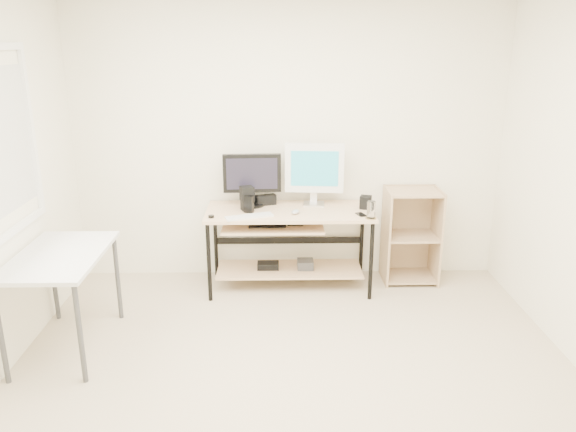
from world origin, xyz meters
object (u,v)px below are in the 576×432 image
(desk, at_px, (287,232))
(shelf_unit, at_px, (410,234))
(side_table, at_px, (60,264))
(black_monitor, at_px, (252,176))
(audio_controller, at_px, (249,204))
(white_imac, at_px, (314,170))

(desk, distance_m, shelf_unit, 1.19)
(desk, relative_size, side_table, 1.50)
(side_table, height_order, black_monitor, black_monitor)
(side_table, xyz_separation_m, audio_controller, (1.32, 0.98, 0.16))
(black_monitor, bearing_deg, audio_controller, -99.13)
(shelf_unit, relative_size, audio_controller, 5.81)
(side_table, relative_size, black_monitor, 1.89)
(side_table, bearing_deg, audio_controller, 36.77)
(audio_controller, bearing_deg, black_monitor, 102.81)
(desk, xyz_separation_m, shelf_unit, (1.18, 0.16, -0.09))
(audio_controller, bearing_deg, side_table, -124.05)
(shelf_unit, bearing_deg, side_table, -156.67)
(shelf_unit, bearing_deg, desk, -172.23)
(desk, height_order, black_monitor, black_monitor)
(shelf_unit, bearing_deg, white_imac, -179.79)
(side_table, height_order, shelf_unit, shelf_unit)
(audio_controller, bearing_deg, desk, 31.85)
(desk, distance_m, white_imac, 0.62)
(desk, relative_size, black_monitor, 2.84)
(side_table, distance_m, shelf_unit, 3.09)
(shelf_unit, bearing_deg, black_monitor, -179.29)
(desk, xyz_separation_m, white_imac, (0.26, 0.16, 0.54))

